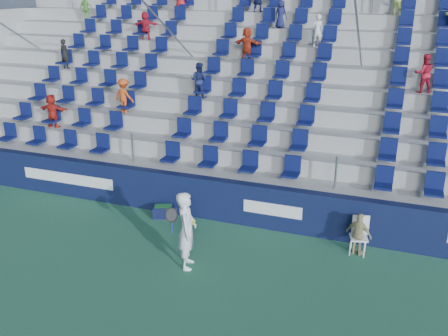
# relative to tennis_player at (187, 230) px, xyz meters

# --- Properties ---
(ground) EXTENTS (70.00, 70.00, 0.00)m
(ground) POSITION_rel_tennis_player_xyz_m (-0.10, -0.58, -0.94)
(ground) COLOR #2E6D4B
(ground) RESTS_ON ground
(sponsor_wall) EXTENTS (24.00, 0.32, 1.20)m
(sponsor_wall) POSITION_rel_tennis_player_xyz_m (-0.10, 2.57, -0.34)
(sponsor_wall) COLOR #10173B
(sponsor_wall) RESTS_ON ground
(grandstand) EXTENTS (24.00, 8.17, 6.63)m
(grandstand) POSITION_rel_tennis_player_xyz_m (-0.10, 7.67, 1.20)
(grandstand) COLOR #A8A7A2
(grandstand) RESTS_ON ground
(tennis_player) EXTENTS (0.72, 0.79, 1.88)m
(tennis_player) POSITION_rel_tennis_player_xyz_m (0.00, 0.00, 0.00)
(tennis_player) COLOR white
(tennis_player) RESTS_ON ground
(line_judge_chair) EXTENTS (0.50, 0.52, 0.95)m
(line_judge_chair) POSITION_rel_tennis_player_xyz_m (3.70, 2.07, -0.40)
(line_judge_chair) COLOR white
(line_judge_chair) RESTS_ON ground
(line_judge) EXTENTS (0.70, 0.47, 1.10)m
(line_judge) POSITION_rel_tennis_player_xyz_m (3.70, 1.92, -0.39)
(line_judge) COLOR tan
(line_judge) RESTS_ON ground
(ball_bin) EXTENTS (0.70, 0.59, 0.34)m
(ball_bin) POSITION_rel_tennis_player_xyz_m (-1.72, 2.17, -0.76)
(ball_bin) COLOR #0E1234
(ball_bin) RESTS_ON ground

